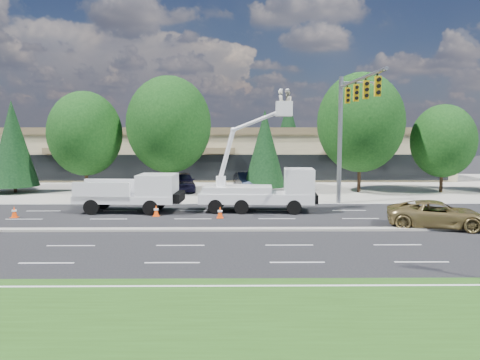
{
  "coord_description": "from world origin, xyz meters",
  "views": [
    {
      "loc": [
        2.52,
        -24.19,
        5.29
      ],
      "look_at": [
        2.79,
        2.56,
        2.4
      ],
      "focal_mm": 35.0,
      "sensor_mm": 36.0,
      "label": 1
    }
  ],
  "objects_px": {
    "utility_pickup": "(134,197)",
    "minivan": "(438,214)",
    "signal_mast": "(348,118)",
    "bucket_truck": "(266,185)"
  },
  "relations": [
    {
      "from": "bucket_truck",
      "to": "minivan",
      "type": "height_order",
      "value": "bucket_truck"
    },
    {
      "from": "signal_mast",
      "to": "bucket_truck",
      "type": "bearing_deg",
      "value": -166.94
    },
    {
      "from": "utility_pickup",
      "to": "minivan",
      "type": "bearing_deg",
      "value": -12.33
    },
    {
      "from": "utility_pickup",
      "to": "bucket_truck",
      "type": "distance_m",
      "value": 8.53
    },
    {
      "from": "bucket_truck",
      "to": "minivan",
      "type": "bearing_deg",
      "value": -26.7
    },
    {
      "from": "bucket_truck",
      "to": "signal_mast",
      "type": "bearing_deg",
      "value": 16.25
    },
    {
      "from": "signal_mast",
      "to": "bucket_truck",
      "type": "relative_size",
      "value": 1.29
    },
    {
      "from": "utility_pickup",
      "to": "minivan",
      "type": "height_order",
      "value": "utility_pickup"
    },
    {
      "from": "minivan",
      "to": "signal_mast",
      "type": "bearing_deg",
      "value": 43.83
    },
    {
      "from": "signal_mast",
      "to": "minivan",
      "type": "height_order",
      "value": "signal_mast"
    }
  ]
}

